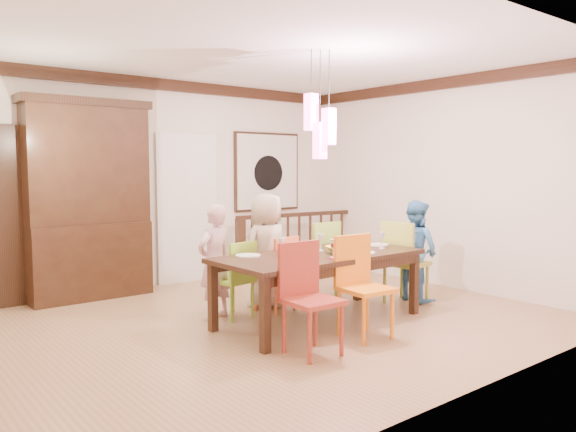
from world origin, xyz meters
TOP-DOWN VIEW (x-y plane):
  - floor at (0.00, 0.00)m, footprint 6.00×6.00m
  - ceiling at (0.00, 0.00)m, footprint 6.00×6.00m
  - wall_back at (0.00, 2.50)m, footprint 6.00×0.00m
  - wall_right at (3.00, 0.00)m, footprint 0.00×5.00m
  - crown_molding at (0.00, 0.00)m, footprint 6.00×5.00m
  - white_doorway at (0.35, 2.46)m, footprint 0.97×0.05m
  - painting at (1.80, 2.46)m, footprint 1.25×0.06m
  - pendant_cluster at (0.39, -0.37)m, footprint 0.27×0.21m
  - dining_table at (0.39, -0.37)m, footprint 2.31×1.08m
  - chair_far_left at (-0.23, 0.38)m, footprint 0.45×0.45m
  - chair_far_mid at (0.32, 0.32)m, footprint 0.46×0.46m
  - chair_far_right at (1.05, 0.43)m, footprint 0.46×0.46m
  - chair_near_left at (-0.36, -1.13)m, footprint 0.47×0.47m
  - chair_near_mid at (0.37, -1.08)m, footprint 0.49×0.49m
  - chair_end_right at (1.80, -0.40)m, footprint 0.51×0.51m
  - china_hutch at (-1.15, 2.30)m, footprint 1.60×0.46m
  - balustrade at (2.04, 1.95)m, footprint 2.24×0.28m
  - person_far_left at (-0.40, 0.47)m, footprint 0.53×0.41m
  - person_far_mid at (0.33, 0.50)m, footprint 0.71×0.51m
  - person_end_right at (2.01, -0.37)m, footprint 0.53×0.66m
  - serving_bowl at (0.57, -0.54)m, footprint 0.40×0.40m
  - small_bowl at (0.24, -0.35)m, footprint 0.28×0.28m
  - cup_left at (0.02, -0.50)m, footprint 0.16×0.16m
  - cup_right at (0.93, -0.16)m, footprint 0.11×0.11m
  - plate_far_left at (-0.31, -0.04)m, footprint 0.26×0.26m
  - plate_far_mid at (0.43, -0.06)m, footprint 0.26×0.26m
  - plate_far_right at (1.13, -0.13)m, footprint 0.26×0.26m
  - plate_near_left at (-0.26, -0.68)m, footprint 0.26×0.26m
  - plate_near_mid at (0.77, -0.66)m, footprint 0.26×0.26m
  - plate_end_right at (1.36, -0.33)m, footprint 0.26×0.26m
  - wine_glass_a at (-0.04, -0.26)m, footprint 0.08×0.08m
  - wine_glass_b at (0.53, -0.23)m, footprint 0.08×0.08m
  - wine_glass_c at (0.32, -0.66)m, footprint 0.08×0.08m
  - wine_glass_d at (1.18, -0.55)m, footprint 0.08×0.08m
  - napkin at (0.32, -0.77)m, footprint 0.18×0.14m

SIDE VIEW (x-z plane):
  - floor at x=0.00m, z-range 0.00..0.00m
  - chair_far_left at x=-0.23m, z-range 0.06..0.92m
  - balustrade at x=2.04m, z-range 0.02..0.98m
  - chair_far_mid at x=0.32m, z-range 0.06..0.94m
  - chair_far_right at x=1.05m, z-range 0.07..1.07m
  - chair_near_left at x=-0.36m, z-range 0.07..1.07m
  - chair_near_mid at x=0.37m, z-range 0.07..1.07m
  - chair_end_right at x=1.80m, z-range 0.07..1.09m
  - person_end_right at x=2.01m, z-range 0.00..1.26m
  - person_far_left at x=-0.40m, z-range 0.00..1.27m
  - dining_table at x=0.39m, z-range 0.30..1.05m
  - person_far_mid at x=0.33m, z-range 0.00..1.37m
  - plate_far_left at x=-0.31m, z-range 0.75..0.76m
  - plate_far_mid at x=0.43m, z-range 0.75..0.76m
  - plate_far_right at x=1.13m, z-range 0.75..0.76m
  - plate_near_left at x=-0.26m, z-range 0.75..0.76m
  - plate_near_mid at x=0.77m, z-range 0.75..0.76m
  - plate_end_right at x=1.36m, z-range 0.75..0.76m
  - napkin at x=0.32m, z-range 0.75..0.76m
  - small_bowl at x=0.24m, z-range 0.75..0.82m
  - serving_bowl at x=0.57m, z-range 0.75..0.83m
  - cup_right at x=0.93m, z-range 0.75..0.83m
  - cup_left at x=0.02m, z-range 0.75..0.85m
  - wine_glass_a at x=-0.04m, z-range 0.75..0.94m
  - wine_glass_b at x=0.53m, z-range 0.75..0.94m
  - wine_glass_c at x=0.32m, z-range 0.75..0.94m
  - wine_glass_d at x=1.18m, z-range 0.75..0.94m
  - white_doorway at x=0.35m, z-range -0.06..2.16m
  - china_hutch at x=-1.15m, z-range 0.00..2.53m
  - wall_back at x=0.00m, z-range -1.55..4.45m
  - wall_right at x=3.00m, z-range -1.05..3.95m
  - painting at x=1.80m, z-range 0.97..2.22m
  - pendant_cluster at x=0.39m, z-range 1.54..2.68m
  - crown_molding at x=0.00m, z-range 2.74..2.90m
  - ceiling at x=0.00m, z-range 2.90..2.90m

